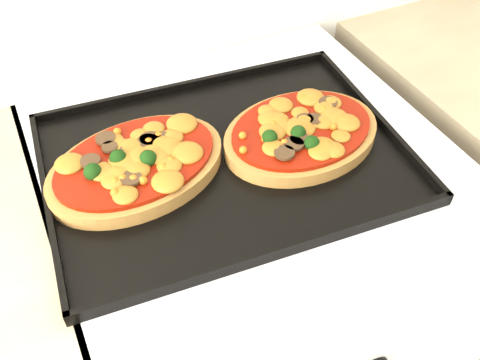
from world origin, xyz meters
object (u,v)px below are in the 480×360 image
baking_tray (225,157)px  pizza_left (136,164)px  stove (248,319)px  pizza_right (301,132)px

baking_tray → pizza_left: bearing=173.9°
stove → pizza_left: (-0.16, 0.03, 0.48)m
stove → pizza_right: pizza_right is taller
baking_tray → stove: bearing=-11.0°
baking_tray → pizza_right: pizza_right is taller
stove → baking_tray: baking_tray is taller
stove → pizza_right: size_ratio=3.78×
stove → pizza_left: 0.51m
stove → pizza_left: bearing=168.1°
pizza_left → pizza_right: size_ratio=1.06×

